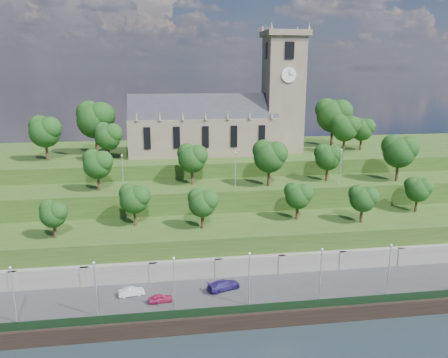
{
  "coord_description": "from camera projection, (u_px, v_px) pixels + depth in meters",
  "views": [
    {
      "loc": [
        -12.85,
        -49.95,
        33.35
      ],
      "look_at": [
        -1.51,
        30.0,
        12.84
      ],
      "focal_mm": 35.0,
      "sensor_mm": 36.0,
      "label": 1
    }
  ],
  "objects": [
    {
      "name": "lamp_posts_upper",
      "position": [
        235.0,
        167.0,
        78.9
      ],
      "size": [
        40.36,
        0.36,
        6.87
      ],
      "color": "#B2B2B7",
      "rests_on": "embankment_upper"
    },
    {
      "name": "trees_upper",
      "position": [
        276.0,
        155.0,
        81.51
      ],
      "size": [
        62.68,
        8.64,
        9.05
      ],
      "color": "#342014",
      "rests_on": "embankment_upper"
    },
    {
      "name": "hilltop",
      "position": [
        219.0,
        180.0,
        104.03
      ],
      "size": [
        160.0,
        32.0,
        15.0
      ],
      "primitive_type": "cube",
      "color": "#264216",
      "rests_on": "ground"
    },
    {
      "name": "fence",
      "position": [
        266.0,
        307.0,
        57.83
      ],
      "size": [
        160.0,
        0.1,
        1.2
      ],
      "primitive_type": "cube",
      "color": "black",
      "rests_on": "promenade"
    },
    {
      "name": "car_right",
      "position": [
        224.0,
        285.0,
        63.57
      ],
      "size": [
        5.32,
        3.58,
        1.43
      ],
      "primitive_type": "imported",
      "rotation": [
        0.0,
        0.0,
        1.92
      ],
      "color": "navy",
      "rests_on": "promenade"
    },
    {
      "name": "quay_wall",
      "position": [
        267.0,
        320.0,
        57.57
      ],
      "size": [
        160.0,
        0.5,
        2.2
      ],
      "primitive_type": "cube",
      "color": "black",
      "rests_on": "ground"
    },
    {
      "name": "car_left",
      "position": [
        160.0,
        298.0,
        60.18
      ],
      "size": [
        3.45,
        1.73,
        1.13
      ],
      "primitive_type": "imported",
      "rotation": [
        0.0,
        0.0,
        1.69
      ],
      "color": "#A31B4A",
      "rests_on": "promenade"
    },
    {
      "name": "promenade",
      "position": [
        257.0,
        298.0,
        63.4
      ],
      "size": [
        160.0,
        12.0,
        2.0
      ],
      "primitive_type": "cube",
      "color": "#2D2D30",
      "rests_on": "ground"
    },
    {
      "name": "trees_hilltop",
      "position": [
        212.0,
        122.0,
        96.35
      ],
      "size": [
        74.84,
        16.47,
        11.62
      ],
      "color": "#342014",
      "rests_on": "hilltop"
    },
    {
      "name": "church",
      "position": [
        224.0,
        119.0,
        96.58
      ],
      "size": [
        38.6,
        12.35,
        27.6
      ],
      "color": "#6C5D4C",
      "rests_on": "hilltop"
    },
    {
      "name": "lamp_posts_promenade",
      "position": [
        249.0,
        275.0,
        58.42
      ],
      "size": [
        60.36,
        0.36,
        7.76
      ],
      "color": "#B2B2B7",
      "rests_on": "promenade"
    },
    {
      "name": "ground",
      "position": [
        267.0,
        327.0,
        57.89
      ],
      "size": [
        320.0,
        320.0,
        0.0
      ],
      "primitive_type": "plane",
      "color": "black",
      "rests_on": "ground"
    },
    {
      "name": "trees_lower",
      "position": [
        251.0,
        198.0,
        72.42
      ],
      "size": [
        66.7,
        8.54,
        7.08
      ],
      "color": "#342014",
      "rests_on": "embankment_lower"
    },
    {
      "name": "embankment_lower",
      "position": [
        243.0,
        246.0,
        74.18
      ],
      "size": [
        160.0,
        12.0,
        8.0
      ],
      "primitive_type": "cube",
      "color": "#264216",
      "rests_on": "ground"
    },
    {
      "name": "car_middle",
      "position": [
        131.0,
        292.0,
        61.93
      ],
      "size": [
        3.76,
        1.79,
        1.19
      ],
      "primitive_type": "imported",
      "rotation": [
        0.0,
        0.0,
        1.72
      ],
      "color": "silver",
      "rests_on": "promenade"
    },
    {
      "name": "embankment_upper",
      "position": [
        232.0,
        214.0,
        84.24
      ],
      "size": [
        160.0,
        10.0,
        12.0
      ],
      "primitive_type": "cube",
      "color": "#264216",
      "rests_on": "ground"
    },
    {
      "name": "retaining_wall",
      "position": [
        250.0,
        270.0,
        68.76
      ],
      "size": [
        160.0,
        2.1,
        5.0
      ],
      "color": "slate",
      "rests_on": "ground"
    }
  ]
}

